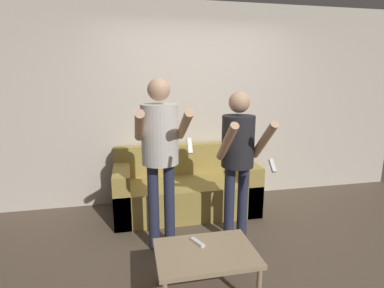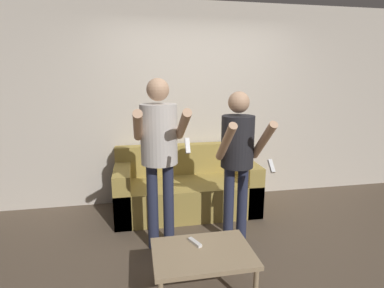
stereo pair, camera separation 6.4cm
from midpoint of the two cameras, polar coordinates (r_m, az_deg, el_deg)
ground_plane at (r=3.18m, az=6.74°, el=-20.33°), size 14.00×14.00×0.00m
wall_back at (r=4.20m, az=0.41°, el=7.46°), size 6.40×0.06×2.70m
couch at (r=3.98m, az=-1.76°, el=-8.63°), size 1.80×0.81×0.83m
person_standing_left at (r=2.90m, az=-6.71°, el=-0.16°), size 0.48×0.69×1.72m
person_standing_right at (r=3.09m, az=8.20°, el=-1.30°), size 0.45×0.63×1.59m
coffee_table at (r=2.52m, az=1.83°, el=-20.54°), size 0.79×0.55×0.39m
remote_on_table at (r=2.58m, az=0.27°, el=-18.22°), size 0.10×0.15×0.02m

